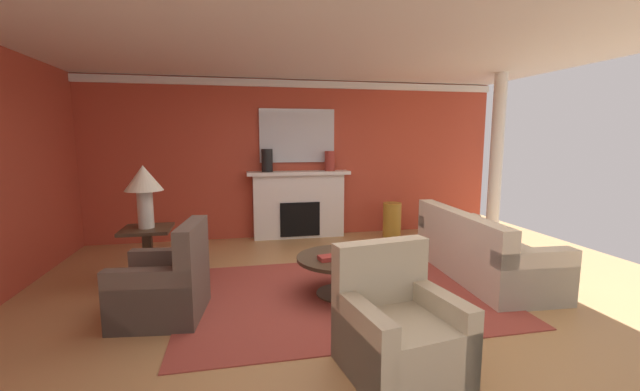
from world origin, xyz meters
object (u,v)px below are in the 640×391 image
armchair_facing_fireplace (398,332)px  table_lamp (144,184)px  vase_mantel_left (267,161)px  fireplace (299,206)px  side_table (148,252)px  mantel_mirror (297,136)px  sofa (480,254)px  vase_tall_corner (392,220)px  coffee_table (341,266)px  armchair_near_window (165,287)px  vase_mantel_right (330,161)px

armchair_facing_fireplace → table_lamp: bearing=133.8°
table_lamp → vase_mantel_left: (1.59, 1.86, 0.16)m
fireplace → table_lamp: 2.95m
side_table → table_lamp: 0.82m
armchair_facing_fireplace → vase_mantel_left: 4.38m
mantel_mirror → sofa: (1.95, -2.63, -1.51)m
armchair_facing_fireplace → vase_tall_corner: size_ratio=1.54×
mantel_mirror → coffee_table: size_ratio=1.33×
armchair_near_window → table_lamp: table_lamp is taller
sofa → table_lamp: (-4.09, 0.60, 0.93)m
table_lamp → vase_mantel_right: bearing=34.7°
armchair_near_window → coffee_table: armchair_near_window is taller
coffee_table → table_lamp: size_ratio=1.33×
coffee_table → vase_tall_corner: bearing=56.8°
armchair_facing_fireplace → coffee_table: size_ratio=0.95×
vase_mantel_right → vase_mantel_left: size_ratio=0.89×
fireplace → table_lamp: table_lamp is taller
sofa → coffee_table: bearing=-173.3°
mantel_mirror → sofa: bearing=-53.5°
coffee_table → vase_tall_corner: 2.91m
mantel_mirror → vase_mantel_left: mantel_mirror is taller
armchair_near_window → vase_tall_corner: armchair_near_window is taller
armchair_near_window → fireplace: bearing=58.4°
sofa → armchair_facing_fireplace: bearing=-136.9°
armchair_facing_fireplace → mantel_mirror: bearing=91.3°
side_table → coffee_table: bearing=-20.4°
fireplace → vase_tall_corner: (1.65, -0.30, -0.25)m
sofa → coffee_table: 1.91m
table_lamp → vase_mantel_left: bearing=49.5°
armchair_facing_fireplace → vase_tall_corner: 4.24m
sofa → vase_mantel_right: vase_mantel_right is taller
armchair_facing_fireplace → vase_mantel_right: (0.45, 4.19, 1.06)m
fireplace → table_lamp: size_ratio=2.40×
sofa → vase_tall_corner: 2.23m
table_lamp → vase_mantel_right: vase_mantel_right is taller
fireplace → vase_mantel_left: bearing=-174.9°
armchair_near_window → vase_mantel_left: (1.24, 2.86, 1.08)m
side_table → vase_mantel_left: (1.59, 1.86, 0.98)m
fireplace → sofa: (1.95, -2.51, -0.26)m
coffee_table → side_table: bearing=159.6°
mantel_mirror → side_table: 3.27m
fireplace → vase_mantel_right: (0.55, -0.05, 0.80)m
fireplace → vase_mantel_right: 0.97m
armchair_facing_fireplace → vase_mantel_right: 4.35m
side_table → vase_tall_corner: size_ratio=1.14×
coffee_table → vase_mantel_left: 2.94m
fireplace → armchair_near_window: 3.42m
fireplace → coffee_table: fireplace is taller
side_table → table_lamp: table_lamp is taller
vase_mantel_right → table_lamp: bearing=-145.3°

